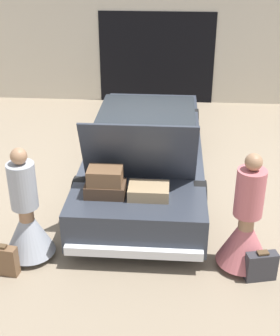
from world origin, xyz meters
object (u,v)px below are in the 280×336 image
object	(u,v)px
car	(146,150)
suitcase_beside_left_person	(4,260)
person_right	(245,229)
suitcase_beside_right_person	(261,266)
person_left	(27,220)

from	to	relation	value
car	suitcase_beside_left_person	xyz separation A→B (m)	(-1.61, -2.67, -0.34)
car	person_right	xyz separation A→B (m)	(1.39, -2.28, 0.02)
person_right	suitcase_beside_right_person	size ratio (longest dim) A/B	3.90
car	suitcase_beside_left_person	size ratio (longest dim) A/B	11.55
car	suitcase_beside_left_person	bearing A→B (deg)	-121.12
person_right	suitcase_beside_right_person	bearing A→B (deg)	-135.62
suitcase_beside_left_person	car	bearing A→B (deg)	58.88
car	person_right	world-z (taller)	car
person_right	person_left	bearing A→B (deg)	97.15
suitcase_beside_left_person	suitcase_beside_right_person	world-z (taller)	suitcase_beside_left_person
person_left	suitcase_beside_right_person	bearing A→B (deg)	82.79
suitcase_beside_right_person	person_left	bearing A→B (deg)	175.19
suitcase_beside_left_person	person_left	bearing A→B (deg)	59.59
car	person_left	distance (m)	2.67
suitcase_beside_left_person	person_right	bearing A→B (deg)	7.38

